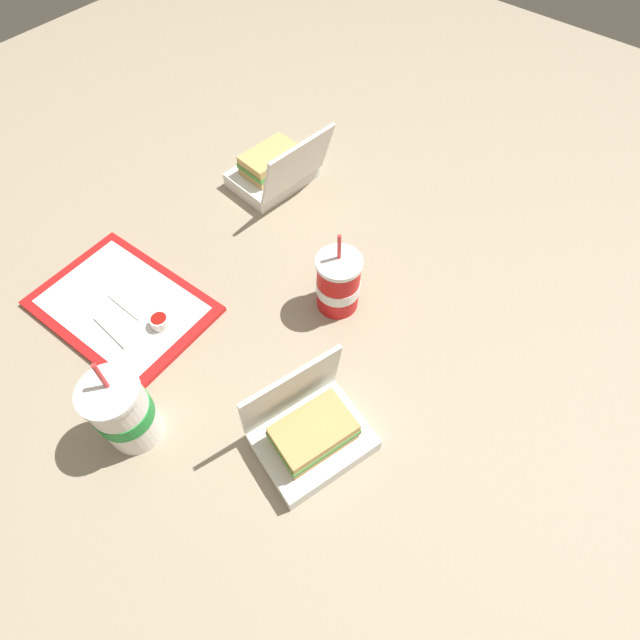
% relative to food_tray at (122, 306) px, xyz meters
% --- Properties ---
extents(ground_plane, '(3.20, 3.20, 0.00)m').
position_rel_food_tray_xyz_m(ground_plane, '(-0.38, -0.20, -0.01)').
color(ground_plane, gray).
extents(food_tray, '(0.38, 0.28, 0.01)m').
position_rel_food_tray_xyz_m(food_tray, '(0.00, 0.00, 0.00)').
color(food_tray, red).
rests_on(food_tray, ground_plane).
extents(ketchup_cup, '(0.04, 0.04, 0.02)m').
position_rel_food_tray_xyz_m(ketchup_cup, '(-0.11, -0.02, 0.02)').
color(ketchup_cup, white).
rests_on(ketchup_cup, food_tray).
extents(napkin_stack, '(0.10, 0.10, 0.00)m').
position_rel_food_tray_xyz_m(napkin_stack, '(-0.01, -0.05, 0.01)').
color(napkin_stack, white).
rests_on(napkin_stack, food_tray).
extents(plastic_fork, '(0.11, 0.02, 0.00)m').
position_rel_food_tray_xyz_m(plastic_fork, '(-0.04, 0.06, 0.01)').
color(plastic_fork, white).
rests_on(plastic_fork, food_tray).
extents(clamshell_sandwich_right, '(0.20, 0.23, 0.19)m').
position_rel_food_tray_xyz_m(clamshell_sandwich_right, '(-0.51, -0.03, 0.04)').
color(clamshell_sandwich_right, white).
rests_on(clamshell_sandwich_right, ground_plane).
extents(clamshell_sandwich_left, '(0.22, 0.22, 0.18)m').
position_rel_food_tray_xyz_m(clamshell_sandwich_left, '(0.02, -0.51, 0.04)').
color(clamshell_sandwich_left, white).
rests_on(clamshell_sandwich_left, ground_plane).
extents(soda_cup_center, '(0.10, 0.10, 0.20)m').
position_rel_food_tray_xyz_m(soda_cup_center, '(-0.35, -0.31, 0.06)').
color(soda_cup_center, red).
rests_on(soda_cup_center, ground_plane).
extents(soda_cup_right, '(0.10, 0.10, 0.23)m').
position_rel_food_tray_xyz_m(soda_cup_right, '(-0.25, 0.16, 0.08)').
color(soda_cup_right, white).
rests_on(soda_cup_right, ground_plane).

